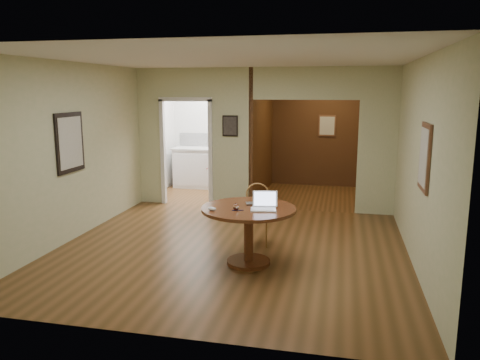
% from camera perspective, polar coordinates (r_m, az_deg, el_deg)
% --- Properties ---
extents(floor, '(5.00, 5.00, 0.00)m').
position_cam_1_polar(floor, '(6.85, -1.18, -8.49)').
color(floor, '#4C3215').
rests_on(floor, ground).
extents(room_shell, '(5.20, 7.50, 5.00)m').
position_cam_1_polar(room_shell, '(9.64, 0.43, 5.01)').
color(room_shell, white).
rests_on(room_shell, ground).
extents(dining_table, '(1.24, 1.24, 0.77)m').
position_cam_1_polar(dining_table, '(6.15, 1.06, -5.17)').
color(dining_table, brown).
rests_on(dining_table, ground).
extents(chair, '(0.44, 0.44, 0.91)m').
position_cam_1_polar(chair, '(6.99, 2.13, -3.75)').
color(chair, '#9A6236').
rests_on(chair, ground).
extents(open_laptop, '(0.35, 0.33, 0.23)m').
position_cam_1_polar(open_laptop, '(6.01, 2.96, -2.97)').
color(open_laptop, white).
rests_on(open_laptop, dining_table).
extents(closed_laptop, '(0.38, 0.31, 0.03)m').
position_cam_1_polar(closed_laptop, '(6.21, 2.31, -2.97)').
color(closed_laptop, '#A7A6AB').
rests_on(closed_laptop, dining_table).
extents(mouse, '(0.13, 0.10, 0.05)m').
position_cam_1_polar(mouse, '(5.94, -3.44, -3.53)').
color(mouse, white).
rests_on(mouse, dining_table).
extents(wine_glass, '(0.08, 0.08, 0.09)m').
position_cam_1_polar(wine_glass, '(5.94, -0.51, -3.30)').
color(wine_glass, white).
rests_on(wine_glass, dining_table).
extents(pen, '(0.14, 0.05, 0.01)m').
position_cam_1_polar(pen, '(5.93, -0.27, -3.71)').
color(pen, '#0B1653').
rests_on(pen, dining_table).
extents(kitchen_cabinet, '(2.06, 0.60, 0.94)m').
position_cam_1_polar(kitchen_cabinet, '(11.02, -2.86, 1.47)').
color(kitchen_cabinet, white).
rests_on(kitchen_cabinet, ground).
extents(grocery_bag, '(0.36, 0.32, 0.33)m').
position_cam_1_polar(grocery_bag, '(10.75, 1.23, 4.64)').
color(grocery_bag, '#C2B48D').
rests_on(grocery_bag, kitchen_cabinet).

